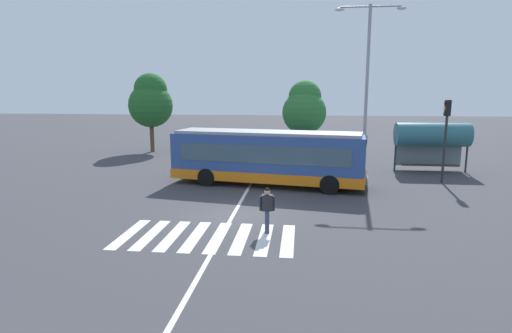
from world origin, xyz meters
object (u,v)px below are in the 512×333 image
at_px(parked_car_charcoal, 256,148).
at_px(parked_car_blue, 290,147).
at_px(background_tree_left, 151,101).
at_px(city_transit_bus, 268,157).
at_px(bus_stop_shelter, 432,136).
at_px(pedestrian_crossing_street, 267,207).
at_px(twin_arm_street_lamp, 367,74).
at_px(parked_car_black, 223,146).
at_px(traffic_light_far_corner, 446,128).
at_px(parked_car_teal, 323,148).
at_px(background_tree_right, 304,108).

distance_m(parked_car_charcoal, parked_car_blue, 2.73).
relative_size(parked_car_blue, background_tree_left, 0.67).
relative_size(city_transit_bus, parked_car_blue, 2.42).
bearing_deg(background_tree_left, bus_stop_shelter, -18.47).
height_order(pedestrian_crossing_street, twin_arm_street_lamp, twin_arm_street_lamp).
height_order(parked_car_black, parked_car_blue, same).
xyz_separation_m(parked_car_blue, background_tree_left, (-12.23, 1.70, 3.70)).
xyz_separation_m(parked_car_charcoal, traffic_light_far_corner, (11.78, -8.32, 2.43)).
relative_size(parked_car_blue, parked_car_teal, 0.99).
bearing_deg(parked_car_black, background_tree_right, 7.85).
distance_m(bus_stop_shelter, twin_arm_street_lamp, 6.00).
distance_m(parked_car_black, parked_car_blue, 5.52).
bearing_deg(twin_arm_street_lamp, bus_stop_shelter, 12.54).
bearing_deg(parked_car_charcoal, city_transit_bus, -80.18).
height_order(parked_car_black, parked_car_charcoal, same).
relative_size(parked_car_teal, traffic_light_far_corner, 0.98).
bearing_deg(background_tree_left, parked_car_teal, -6.45).
relative_size(city_transit_bus, background_tree_left, 1.63).
height_order(city_transit_bus, pedestrian_crossing_street, city_transit_bus).
xyz_separation_m(city_transit_bus, traffic_light_far_corner, (10.05, 1.70, 1.61)).
bearing_deg(background_tree_left, parked_car_blue, -7.94).
relative_size(pedestrian_crossing_street, background_tree_left, 0.25).
height_order(parked_car_blue, bus_stop_shelter, bus_stop_shelter).
bearing_deg(parked_car_teal, parked_car_charcoal, -173.35).
distance_m(parked_car_black, bus_stop_shelter, 16.05).
bearing_deg(background_tree_left, parked_car_black, -13.75).
bearing_deg(traffic_light_far_corner, bus_stop_shelter, 84.87).
height_order(city_transit_bus, parked_car_blue, city_transit_bus).
distance_m(twin_arm_street_lamp, background_tree_left, 19.14).
distance_m(city_transit_bus, twin_arm_street_lamp, 8.58).
bearing_deg(parked_car_charcoal, background_tree_left, 166.45).
relative_size(city_transit_bus, bus_stop_shelter, 2.41).
relative_size(parked_car_teal, background_tree_right, 0.75).
height_order(twin_arm_street_lamp, background_tree_right, twin_arm_street_lamp).
xyz_separation_m(traffic_light_far_corner, twin_arm_street_lamp, (-4.16, 2.40, 3.10)).
bearing_deg(parked_car_charcoal, pedestrian_crossing_street, -82.45).
xyz_separation_m(parked_car_teal, twin_arm_street_lamp, (2.29, -6.54, 5.53)).
bearing_deg(background_tree_right, traffic_light_far_corner, -51.14).
relative_size(parked_car_blue, bus_stop_shelter, 1.00).
bearing_deg(city_transit_bus, background_tree_left, 132.53).
bearing_deg(parked_car_blue, background_tree_left, 172.06).
height_order(parked_car_blue, background_tree_left, background_tree_left).
distance_m(parked_car_blue, parked_car_teal, 2.67).
bearing_deg(traffic_light_far_corner, city_transit_bus, -170.41).
bearing_deg(parked_car_blue, twin_arm_street_lamp, -52.73).
bearing_deg(bus_stop_shelter, parked_car_charcoal, 157.83).
xyz_separation_m(traffic_light_far_corner, background_tree_left, (-21.35, 10.62, 1.27)).
distance_m(bus_stop_shelter, background_tree_left, 22.92).
distance_m(parked_car_black, background_tree_right, 7.44).
bearing_deg(background_tree_right, parked_car_blue, -139.31).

